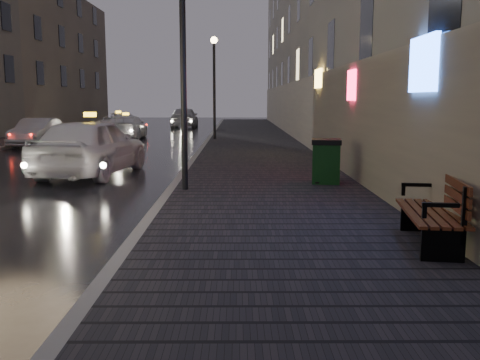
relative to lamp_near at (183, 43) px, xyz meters
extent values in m
cube|color=black|center=(2.05, 15.00, -3.41)|extent=(4.60, 58.00, 0.15)
cube|color=slate|center=(-0.35, 15.00, -3.41)|extent=(0.20, 58.00, 0.15)
cube|color=black|center=(-10.55, 15.00, -3.41)|extent=(2.40, 58.00, 0.15)
cube|color=slate|center=(-9.25, 15.00, -3.41)|extent=(0.20, 58.00, 0.15)
cube|color=#605B54|center=(5.25, 19.00, 3.01)|extent=(1.80, 50.00, 13.00)
cube|color=#6B6051|center=(-15.35, 33.00, 2.01)|extent=(6.00, 22.00, 11.00)
cylinder|color=black|center=(0.00, 0.00, -0.84)|extent=(0.14, 0.14, 5.00)
cylinder|color=black|center=(0.00, 16.00, -0.84)|extent=(0.14, 0.14, 5.00)
sphere|color=#FFD88C|center=(0.00, 16.00, 1.76)|extent=(0.36, 0.36, 0.36)
cube|color=black|center=(3.89, -5.65, -3.12)|extent=(0.55, 0.14, 0.44)
cube|color=black|center=(4.12, -5.68, -2.74)|extent=(0.07, 0.07, 0.77)
cube|color=black|center=(3.83, -5.64, -2.59)|extent=(0.46, 0.12, 0.05)
cube|color=black|center=(4.11, -4.02, -3.12)|extent=(0.55, 0.14, 0.44)
cube|color=black|center=(4.35, -4.05, -2.74)|extent=(0.07, 0.07, 0.77)
cube|color=black|center=(4.06, -4.01, -2.59)|extent=(0.46, 0.12, 0.05)
cube|color=#4A1910|center=(4.00, -4.83, -2.87)|extent=(0.95, 2.05, 0.04)
cube|color=#4A1910|center=(4.26, -4.87, -2.55)|extent=(0.31, 1.96, 0.44)
cube|color=black|center=(3.44, 0.93, -2.85)|extent=(0.76, 0.76, 0.98)
cube|color=black|center=(3.44, 0.93, -2.30)|extent=(0.82, 0.82, 0.12)
imported|color=silver|center=(-3.08, 3.34, -2.63)|extent=(2.68, 5.28, 1.72)
imported|color=#94929A|center=(-8.31, 13.14, -2.82)|extent=(1.44, 4.07, 1.34)
imported|color=white|center=(-5.05, 17.80, -2.81)|extent=(2.08, 4.74, 1.35)
imported|color=silver|center=(-6.98, 24.65, -2.83)|extent=(2.39, 4.80, 1.31)
imported|color=#A3A3AB|center=(-2.98, 30.00, -2.67)|extent=(1.95, 4.80, 1.63)
camera|label=1|loc=(1.24, -12.33, -1.25)|focal=40.00mm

